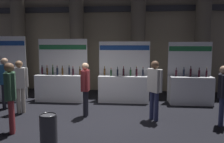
{
  "coord_description": "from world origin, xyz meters",
  "views": [
    {
      "loc": [
        1.17,
        -6.19,
        2.17
      ],
      "look_at": [
        0.47,
        0.87,
        1.3
      ],
      "focal_mm": 36.36,
      "sensor_mm": 36.0,
      "label": 1
    }
  ],
  "objects": [
    {
      "name": "exhibitor_booth_1",
      "position": [
        -1.61,
        2.12,
        0.61
      ],
      "size": [
        1.93,
        0.66,
        2.36
      ],
      "color": "white",
      "rests_on": "ground_plane"
    },
    {
      "name": "hall_colonnade",
      "position": [
        0.0,
        4.13,
        3.21
      ],
      "size": [
        12.72,
        1.32,
        6.73
      ],
      "color": "gray",
      "rests_on": "ground_plane"
    },
    {
      "name": "visitor_0",
      "position": [
        1.74,
        0.18,
        1.01
      ],
      "size": [
        0.41,
        0.44,
        1.71
      ],
      "rotation": [
        0.0,
        0.0,
        5.42
      ],
      "color": "navy",
      "rests_on": "ground_plane"
    },
    {
      "name": "exhibitor_booth_0",
      "position": [
        -3.87,
        2.02,
        0.61
      ],
      "size": [
        1.61,
        0.7,
        2.46
      ],
      "color": "white",
      "rests_on": "ground_plane"
    },
    {
      "name": "visitor_1",
      "position": [
        -1.79,
        -1.11,
        1.03
      ],
      "size": [
        0.35,
        0.47,
        1.73
      ],
      "rotation": [
        0.0,
        0.0,
        5.14
      ],
      "color": "maroon",
      "rests_on": "ground_plane"
    },
    {
      "name": "visitor_7",
      "position": [
        -3.13,
        0.94,
        1.02
      ],
      "size": [
        0.47,
        0.4,
        1.71
      ],
      "rotation": [
        0.0,
        0.0,
        0.56
      ],
      "color": "#23232D",
      "rests_on": "ground_plane"
    },
    {
      "name": "exhibitor_booth_2",
      "position": [
        0.78,
        2.24,
        0.59
      ],
      "size": [
        1.95,
        0.66,
        2.26
      ],
      "color": "white",
      "rests_on": "ground_plane"
    },
    {
      "name": "visitor_5",
      "position": [
        3.5,
        -0.07,
        0.95
      ],
      "size": [
        0.35,
        0.51,
        1.6
      ],
      "rotation": [
        0.0,
        0.0,
        1.2
      ],
      "color": "navy",
      "rests_on": "ground_plane"
    },
    {
      "name": "exhibitor_booth_3",
      "position": [
        3.21,
        2.14,
        0.59
      ],
      "size": [
        1.57,
        0.66,
        2.24
      ],
      "color": "white",
      "rests_on": "ground_plane"
    },
    {
      "name": "visitor_8",
      "position": [
        -0.27,
        0.33,
        0.94
      ],
      "size": [
        0.22,
        0.49,
        1.62
      ],
      "rotation": [
        0.0,
        0.0,
        1.55
      ],
      "color": "#23232D",
      "rests_on": "ground_plane"
    },
    {
      "name": "visitor_2",
      "position": [
        -2.37,
        0.45,
        0.97
      ],
      "size": [
        0.48,
        0.32,
        1.66
      ],
      "rotation": [
        0.0,
        0.0,
        0.32
      ],
      "color": "#ADA393",
      "rests_on": "ground_plane"
    },
    {
      "name": "trash_bin",
      "position": [
        -0.61,
        -1.78,
        0.36
      ],
      "size": [
        0.36,
        0.36,
        0.72
      ],
      "color": "#38383D",
      "rests_on": "ground_plane"
    },
    {
      "name": "ground_plane",
      "position": [
        0.0,
        0.0,
        0.0
      ],
      "size": [
        25.43,
        25.43,
        0.0
      ],
      "primitive_type": "plane",
      "color": "black"
    }
  ]
}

